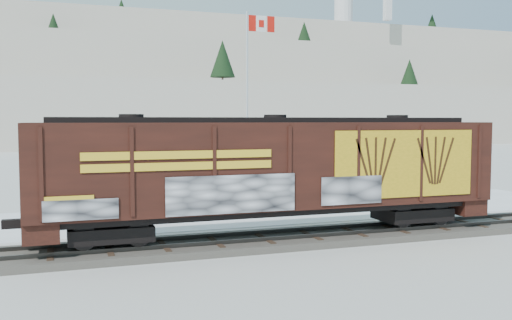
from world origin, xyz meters
name	(u,v)px	position (x,y,z in m)	size (l,w,h in m)	color
ground	(308,241)	(0.00, 0.00, 0.00)	(500.00, 500.00, 0.00)	white
rail_track	(308,237)	(0.00, 0.00, 0.15)	(50.00, 3.40, 0.43)	#59544C
parking_strip	(250,213)	(0.00, 7.50, 0.01)	(40.00, 8.00, 0.03)	white
hillside	(94,85)	(-0.05, 139.79, 14.37)	(360.00, 110.00, 93.00)	white
hopper_railcar	(275,169)	(-1.45, -0.01, 3.02)	(18.82, 3.06, 4.65)	black
flagpole	(249,130)	(1.81, 13.08, 4.36)	(2.30, 0.90, 11.75)	silver
car_silver	(180,201)	(-3.90, 6.96, 0.88)	(2.00, 4.97, 1.69)	silver
car_white	(234,199)	(-1.06, 6.96, 0.85)	(1.74, 5.00, 1.65)	white
car_dark	(312,197)	(3.76, 7.69, 0.66)	(1.77, 4.35, 1.26)	black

